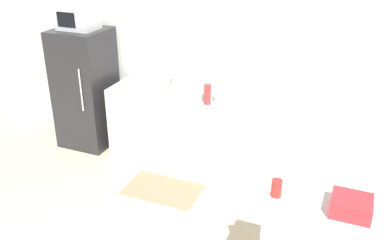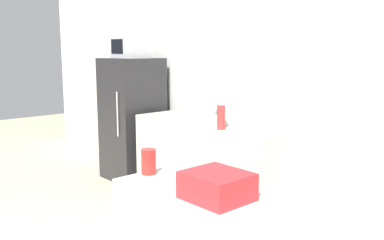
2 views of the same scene
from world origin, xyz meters
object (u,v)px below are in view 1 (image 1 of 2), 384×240
(bottle_tall, at_px, (207,94))
(refrigerator, at_px, (86,88))
(microwave, at_px, (78,17))
(basket, at_px, (351,206))
(paper_towel_roll, at_px, (177,76))
(bottle_short, at_px, (218,95))
(jar, at_px, (277,188))

(bottle_tall, bearing_deg, refrigerator, 173.96)
(microwave, height_order, bottle_tall, microwave)
(refrigerator, height_order, basket, refrigerator)
(microwave, bearing_deg, paper_towel_roll, 9.22)
(bottle_tall, distance_m, bottle_short, 0.12)
(bottle_tall, xyz_separation_m, basket, (1.57, -1.64, 0.09))
(refrigerator, relative_size, paper_towel_roll, 5.83)
(basket, bearing_deg, bottle_tall, 133.78)
(paper_towel_roll, bearing_deg, bottle_short, -25.78)
(basket, xyz_separation_m, paper_towel_roll, (-2.11, 2.02, -0.07))
(bottle_tall, bearing_deg, paper_towel_roll, 145.08)
(microwave, xyz_separation_m, paper_towel_roll, (1.20, 0.19, -0.64))
(microwave, bearing_deg, jar, -32.60)
(microwave, relative_size, bottle_tall, 2.00)
(jar, distance_m, paper_towel_roll, 2.60)
(bottle_short, bearing_deg, microwave, 176.46)
(basket, xyz_separation_m, jar, (-0.47, 0.01, 0.01))
(microwave, xyz_separation_m, jar, (2.84, -1.82, -0.56))
(jar, bearing_deg, microwave, 147.40)
(bottle_short, xyz_separation_m, basket, (1.48, -1.71, 0.11))
(bottle_tall, height_order, jar, jar)
(refrigerator, relative_size, bottle_tall, 6.75)
(bottle_tall, distance_m, paper_towel_roll, 0.66)
(refrigerator, xyz_separation_m, bottle_short, (1.83, -0.11, 0.23))
(bottle_tall, distance_m, basket, 2.28)
(refrigerator, bearing_deg, basket, -28.89)
(refrigerator, bearing_deg, jar, -32.62)
(bottle_tall, xyz_separation_m, jar, (1.11, -1.64, 0.09))
(refrigerator, distance_m, paper_towel_roll, 1.24)
(bottle_short, relative_size, jar, 1.50)
(basket, distance_m, paper_towel_roll, 2.92)
(refrigerator, bearing_deg, microwave, -109.07)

